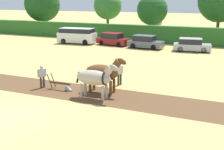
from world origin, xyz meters
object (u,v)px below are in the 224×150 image
object	(u,v)px
parked_car_center	(192,45)
parked_car_left	(113,39)
plow	(62,85)
tree_center	(220,0)
parked_van	(77,36)
tree_center_left	(152,10)
farmer_at_plow	(42,75)
tree_left	(108,6)
tree_far_left	(42,4)
draft_horse_lead_left	(95,78)
parked_car_center_left	(145,42)
farmer_beside_team	(120,72)
draft_horse_lead_right	(104,72)

from	to	relation	value
parked_car_center	parked_car_left	bearing A→B (deg)	168.48
plow	parked_car_center	distance (m)	18.95
tree_center	parked_van	world-z (taller)	tree_center
tree_center_left	farmer_at_plow	size ratio (longest dim) A/B	4.32
tree_left	tree_center_left	bearing A→B (deg)	-5.96
tree_far_left	tree_center	xyz separation A→B (m)	(30.10, 1.68, 0.68)
tree_far_left	tree_left	bearing A→B (deg)	6.74
tree_center_left	parked_car_left	bearing A→B (deg)	-103.21
draft_horse_lead_left	parked_car_center_left	xyz separation A→B (m)	(-2.81, 18.56, -0.51)
farmer_at_plow	parked_car_left	distance (m)	19.12
plow	farmer_beside_team	xyz separation A→B (m)	(2.99, 2.60, 0.57)
tree_far_left	parked_car_left	size ratio (longest dim) A/B	1.80
parked_car_center_left	farmer_at_plow	bearing A→B (deg)	-90.12
parked_car_left	draft_horse_lead_left	bearing A→B (deg)	-59.65
parked_van	draft_horse_lead_right	bearing A→B (deg)	-60.04
tree_center_left	draft_horse_lead_right	world-z (taller)	tree_center_left
farmer_at_plow	farmer_beside_team	bearing A→B (deg)	60.66
parked_car_center	parked_van	bearing A→B (deg)	172.53
parked_van	parked_car_center	bearing A→B (deg)	-4.90
tree_far_left	farmer_beside_team	xyz separation A→B (m)	(25.81, -25.25, -4.10)
tree_center	draft_horse_lead_right	size ratio (longest dim) A/B	3.08
tree_center	parked_car_center_left	bearing A→B (deg)	-122.62
draft_horse_lead_left	tree_center	bearing A→B (deg)	80.02
tree_center	parked_car_left	size ratio (longest dim) A/B	1.95
tree_far_left	parked_car_center	distance (m)	30.16
draft_horse_lead_right	farmer_at_plow	xyz separation A→B (m)	(-4.21, -0.78, -0.47)
tree_center	parked_car_left	distance (m)	16.86
draft_horse_lead_left	farmer_at_plow	bearing A→B (deg)	172.98
tree_left	plow	bearing A→B (deg)	-70.45
tree_far_left	plow	xyz separation A→B (m)	(22.82, -27.85, -4.68)
plow	parked_car_center_left	world-z (taller)	parked_car_center_left
tree_far_left	farmer_beside_team	world-z (taller)	tree_far_left
tree_left	tree_far_left	bearing A→B (deg)	-173.26
tree_far_left	parked_van	xyz separation A→B (m)	(13.14, -9.89, -3.92)
tree_left	parked_car_left	xyz separation A→B (m)	(5.71, -10.57, -4.06)
tree_center_left	farmer_beside_team	size ratio (longest dim) A/B	4.22
tree_center	farmer_at_plow	bearing A→B (deg)	-106.49
tree_far_left	draft_horse_lead_left	distance (m)	38.37
tree_left	parked_van	distance (m)	11.98
tree_far_left	tree_center	world-z (taller)	tree_center
parked_car_center	tree_far_left	bearing A→B (deg)	152.84
draft_horse_lead_left	draft_horse_lead_right	size ratio (longest dim) A/B	0.99
parked_car_left	parked_car_center_left	xyz separation A→B (m)	(4.62, -0.71, 0.00)
tree_center	parked_van	bearing A→B (deg)	-145.69
parked_van	parked_car_center_left	bearing A→B (deg)	-5.20
parked_car_left	tree_left	bearing A→B (deg)	127.60
draft_horse_lead_left	farmer_at_plow	xyz separation A→B (m)	(-4.23, 0.42, -0.41)
parked_van	draft_horse_lead_left	bearing A→B (deg)	-61.77
tree_far_left	draft_horse_lead_right	size ratio (longest dim) A/B	2.84
tree_center_left	farmer_at_plow	bearing A→B (deg)	-88.15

